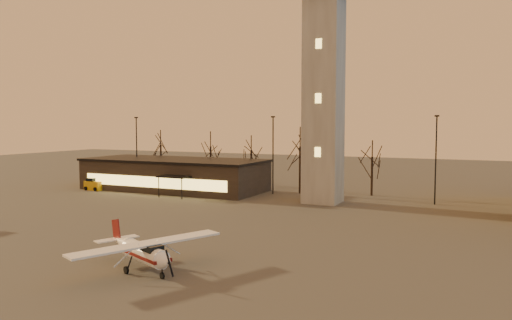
# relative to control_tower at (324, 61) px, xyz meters

# --- Properties ---
(ground) EXTENTS (220.00, 220.00, 0.00)m
(ground) POSITION_rel_control_tower_xyz_m (0.00, -30.00, -16.33)
(ground) COLOR #413E3C
(ground) RESTS_ON ground
(control_tower) EXTENTS (6.80, 6.80, 32.60)m
(control_tower) POSITION_rel_control_tower_xyz_m (0.00, 0.00, 0.00)
(control_tower) COLOR gray
(control_tower) RESTS_ON ground
(terminal) EXTENTS (25.40, 12.20, 4.30)m
(terminal) POSITION_rel_control_tower_xyz_m (-21.99, 1.98, -14.17)
(terminal) COLOR black
(terminal) RESTS_ON ground
(light_poles) EXTENTS (58.50, 12.25, 10.14)m
(light_poles) POSITION_rel_control_tower_xyz_m (0.50, 1.00, -10.92)
(light_poles) COLOR black
(light_poles) RESTS_ON ground
(tree_row) EXTENTS (37.20, 9.20, 8.80)m
(tree_row) POSITION_rel_control_tower_xyz_m (-13.70, 9.16, -10.39)
(tree_row) COLOR black
(tree_row) RESTS_ON ground
(cessna_front) EXTENTS (8.06, 9.67, 2.77)m
(cessna_front) POSITION_rel_control_tower_xyz_m (-1.81, -30.77, -15.38)
(cessna_front) COLOR white
(cessna_front) RESTS_ON ground
(service_cart) EXTENTS (2.76, 1.86, 1.69)m
(service_cart) POSITION_rel_control_tower_xyz_m (-31.83, -2.99, -15.68)
(service_cart) COLOR #D39B0C
(service_cart) RESTS_ON ground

